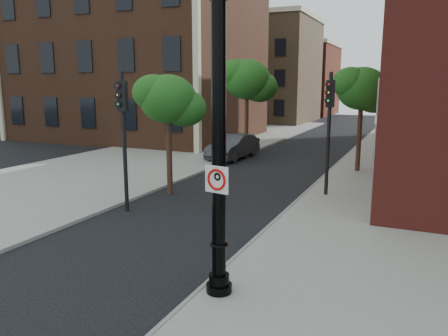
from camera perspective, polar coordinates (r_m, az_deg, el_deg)
The scene contains 16 objects.
ground at distance 11.26m, azimuth -12.28°, elevation -13.42°, with size 120.00×120.00×0.00m, color black.
sidewalk_right at distance 18.73m, azimuth 22.85°, elevation -3.95°, with size 8.00×60.00×0.12m, color gray.
sidewalk_left at distance 30.62m, azimuth -5.87°, elevation 2.37°, with size 10.00×50.00×0.12m, color gray.
curb_edge at distance 19.18m, azimuth 10.99°, elevation -2.91°, with size 0.10×60.00×0.14m, color gray.
victorian_building at distance 39.30m, azimuth -10.81°, elevation 16.82°, with size 18.60×14.60×17.95m.
bg_building_tan_a at distance 55.28m, azimuth 5.13°, elevation 12.36°, with size 12.00×12.00×12.00m, color brown.
bg_building_red at distance 68.63m, azimuth 9.04°, elevation 11.15°, with size 12.00×12.00×10.00m, color maroon.
lamppost at distance 8.99m, azimuth -0.68°, elevation 1.35°, with size 0.57×0.57×6.71m.
no_parking_sign at distance 8.91m, azimuth -0.96°, elevation -1.48°, with size 0.57×0.13×0.57m.
parked_car at distance 27.13m, azimuth 1.21°, elevation 2.84°, with size 1.63×4.68×1.54m, color #303136.
traffic_signal_left at distance 15.88m, azimuth -13.07°, elevation 6.24°, with size 0.38×0.44×5.00m.
traffic_signal_right at distance 17.98m, azimuth 13.57°, elevation 6.85°, with size 0.39×0.44×5.05m.
utility_pole at distance 16.70m, azimuth 19.15°, elevation 2.78°, with size 0.10×0.10×4.80m, color #999999.
street_tree_a at distance 18.11m, azimuth -7.18°, elevation 8.74°, with size 2.76×2.50×4.98m.
street_tree_b at distance 27.19m, azimuth 3.13°, elevation 11.37°, with size 3.37×3.05×6.08m.
street_tree_c at distance 23.55m, azimuth 17.67°, elevation 9.70°, with size 3.02×2.73×5.44m.
Camera 1 is at (6.24, -8.17, 4.60)m, focal length 35.00 mm.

